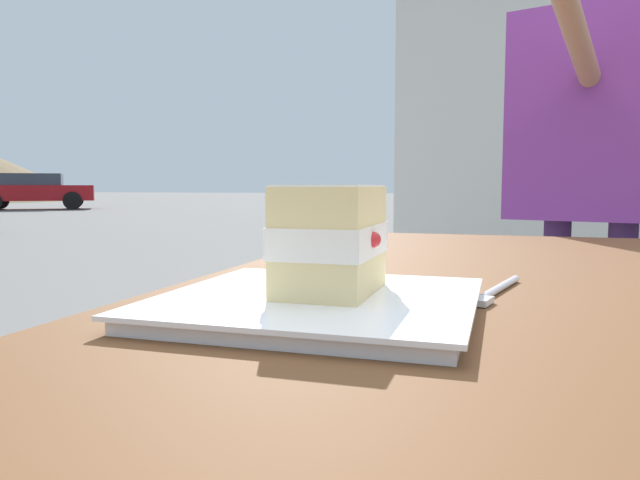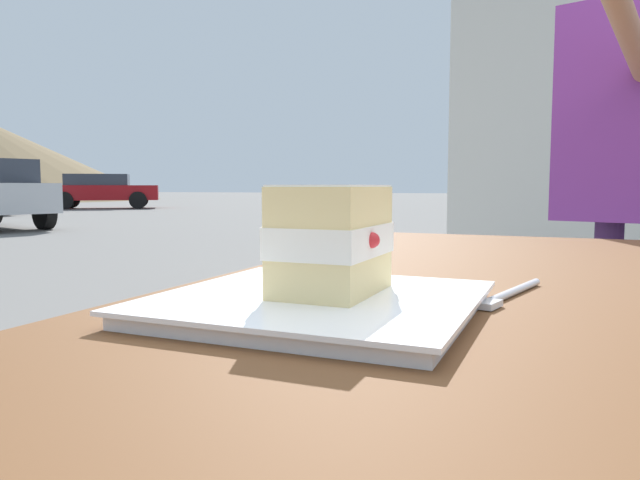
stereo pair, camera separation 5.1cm
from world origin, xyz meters
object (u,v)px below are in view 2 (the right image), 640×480
at_px(dessert_plate, 320,303).
at_px(cake_slice, 332,239).
at_px(dessert_fork, 506,295).
at_px(parked_car_extra, 102,190).

relative_size(dessert_plate, cake_slice, 2.27).
height_order(cake_slice, dessert_fork, cake_slice).
distance_m(dessert_fork, parked_car_extra, 25.20).
distance_m(cake_slice, parked_car_extra, 25.19).
distance_m(cake_slice, dessert_fork, 0.19).
bearing_deg(dessert_fork, dessert_plate, 131.74).
bearing_deg(parked_car_extra, cake_slice, -136.26).
relative_size(dessert_plate, parked_car_extra, 0.06).
bearing_deg(dessert_plate, parked_car_extra, 43.71).
height_order(dessert_fork, parked_car_extra, parked_car_extra).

